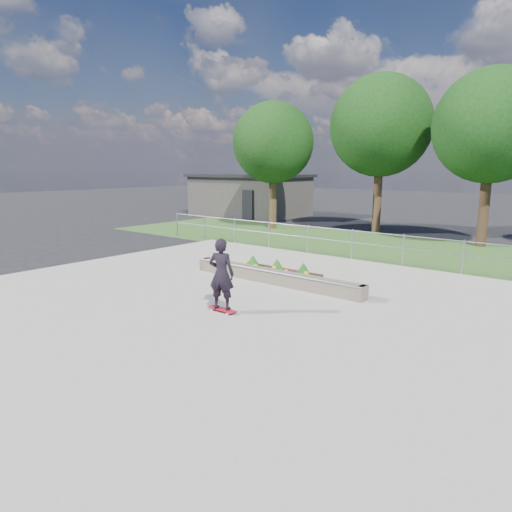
# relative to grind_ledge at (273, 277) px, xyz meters

# --- Properties ---
(ground) EXTENTS (120.00, 120.00, 0.00)m
(ground) POSITION_rel_grind_ledge_xyz_m (0.05, -2.63, -0.26)
(ground) COLOR black
(ground) RESTS_ON ground
(grass_verge) EXTENTS (30.00, 8.00, 0.02)m
(grass_verge) POSITION_rel_grind_ledge_xyz_m (0.05, 8.37, -0.25)
(grass_verge) COLOR #2B4C1E
(grass_verge) RESTS_ON ground
(concrete_slab) EXTENTS (15.00, 15.00, 0.06)m
(concrete_slab) POSITION_rel_grind_ledge_xyz_m (0.05, -2.63, -0.23)
(concrete_slab) COLOR gray
(concrete_slab) RESTS_ON ground
(fence) EXTENTS (20.06, 0.06, 1.20)m
(fence) POSITION_rel_grind_ledge_xyz_m (0.05, 4.87, 0.51)
(fence) COLOR #989BA0
(fence) RESTS_ON ground
(building) EXTENTS (8.40, 5.40, 3.00)m
(building) POSITION_rel_grind_ledge_xyz_m (-13.95, 15.37, 1.25)
(building) COLOR #32302D
(building) RESTS_ON ground
(tree_far_left) EXTENTS (4.55, 4.55, 7.15)m
(tree_far_left) POSITION_rel_grind_ledge_xyz_m (-7.95, 10.37, 4.59)
(tree_far_left) COLOR #362615
(tree_far_left) RESTS_ON ground
(tree_mid_left) EXTENTS (5.25, 5.25, 8.25)m
(tree_mid_left) POSITION_rel_grind_ledge_xyz_m (-2.45, 12.37, 5.34)
(tree_mid_left) COLOR #352015
(tree_mid_left) RESTS_ON ground
(tree_mid_right) EXTENTS (4.90, 4.90, 7.70)m
(tree_mid_right) POSITION_rel_grind_ledge_xyz_m (3.05, 11.37, 4.97)
(tree_mid_right) COLOR black
(tree_mid_right) RESTS_ON ground
(grind_ledge) EXTENTS (6.00, 0.44, 0.43)m
(grind_ledge) POSITION_rel_grind_ledge_xyz_m (0.00, 0.00, 0.00)
(grind_ledge) COLOR brown
(grind_ledge) RESTS_ON concrete_slab
(planter_bed) EXTENTS (3.00, 1.20, 0.61)m
(planter_bed) POSITION_rel_grind_ledge_xyz_m (-0.38, 0.48, -0.02)
(planter_bed) COLOR black
(planter_bed) RESTS_ON concrete_slab
(skateboarder) EXTENTS (0.80, 0.60, 1.80)m
(skateboarder) POSITION_rel_grind_ledge_xyz_m (0.73, -3.01, 0.73)
(skateboarder) COLOR silver
(skateboarder) RESTS_ON concrete_slab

